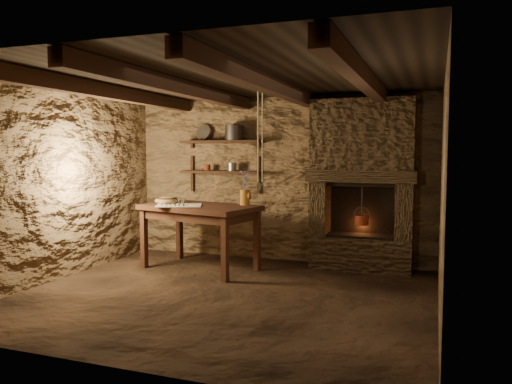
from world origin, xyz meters
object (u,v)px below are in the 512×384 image
(stoneware_jug, at_px, (245,190))
(wooden_bowl, at_px, (167,201))
(red_pot, at_px, (362,219))
(work_table, at_px, (200,235))
(iron_stockpot, at_px, (234,134))

(stoneware_jug, relative_size, wooden_bowl, 1.46)
(wooden_bowl, relative_size, red_pot, 0.61)
(work_table, relative_size, iron_stockpot, 6.33)
(iron_stockpot, bearing_deg, red_pot, -3.62)
(wooden_bowl, xyz_separation_m, red_pot, (2.61, 0.64, -0.22))
(work_table, distance_m, iron_stockpot, 1.62)
(stoneware_jug, distance_m, wooden_bowl, 1.13)
(stoneware_jug, xyz_separation_m, red_pot, (1.51, 0.45, -0.39))
(wooden_bowl, relative_size, iron_stockpot, 1.22)
(stoneware_jug, bearing_deg, work_table, -169.97)
(stoneware_jug, distance_m, iron_stockpot, 1.04)
(wooden_bowl, bearing_deg, red_pot, 13.83)
(iron_stockpot, distance_m, red_pot, 2.24)
(stoneware_jug, distance_m, red_pot, 1.62)
(work_table, bearing_deg, red_pot, 30.98)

